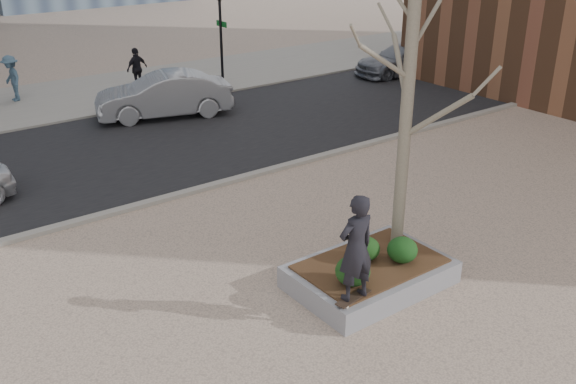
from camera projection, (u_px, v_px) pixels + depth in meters
ground at (330, 301)px, 11.98m from camera, size 120.00×120.00×0.00m
street at (117, 152)px, 19.34m from camera, size 60.00×8.00×0.02m
far_sidewalk at (45, 101)px, 24.49m from camera, size 60.00×6.00×0.02m
planter at (370, 275)px, 12.43m from camera, size 3.00×2.00×0.45m
planter_mulch at (371, 264)px, 12.33m from camera, size 2.70×1.70×0.04m
sycamore_tree at (409, 83)px, 11.76m from camera, size 2.80×2.80×6.60m
shrub_left at (353, 271)px, 11.52m from camera, size 0.64×0.64×0.54m
shrub_middle at (366, 249)px, 12.36m from camera, size 0.55×0.55×0.46m
shrub_right at (402, 250)px, 12.28m from camera, size 0.59×0.59×0.50m
skateboard at (353, 299)px, 11.19m from camera, size 0.80×0.33×0.08m
skateboarder at (356, 248)px, 10.78m from camera, size 0.73×0.50×1.94m
car_silver at (164, 95)px, 22.38m from camera, size 4.93×2.88×1.53m
car_third at (403, 59)px, 28.27m from camera, size 4.69×2.41×1.30m
pedestrian_b at (12, 78)px, 24.21m from camera, size 0.71×1.15×1.73m
pedestrian_c at (137, 68)px, 25.84m from camera, size 1.05×0.64×1.67m
traffic_light_far at (221, 33)px, 25.36m from camera, size 0.60×2.48×4.50m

